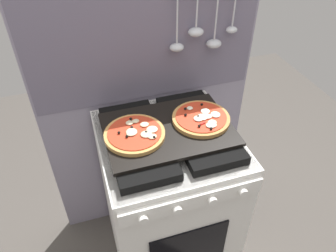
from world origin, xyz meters
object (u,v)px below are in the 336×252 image
stove (168,198)px  pizza_left (135,134)px  baking_tray (168,129)px  pizza_right (201,118)px

stove → pizza_left: size_ratio=3.57×
baking_tray → pizza_left: pizza_left is taller
baking_tray → stove: bearing=-90.0°
baking_tray → pizza_right: 0.16m
baking_tray → pizza_left: bearing=-176.8°
stove → pizza_left: pizza_left is taller
stove → pizza_right: (0.15, 0.01, 0.48)m
pizza_left → pizza_right: size_ratio=1.00×
pizza_left → pizza_right: 0.30m
pizza_left → baking_tray: bearing=3.2°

